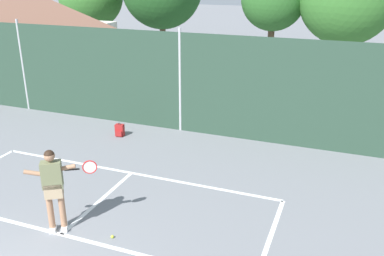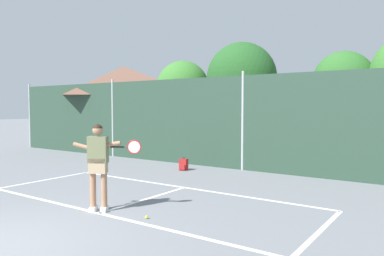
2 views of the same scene
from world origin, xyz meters
The scene contains 7 objects.
court_markings centered at (0.00, 0.65, 0.00)m, with size 8.30×11.10×0.01m.
chainlink_fence centered at (0.00, 9.00, 1.66)m, with size 26.09×0.09×3.47m.
clubhouse_building centered at (-8.95, 12.12, 2.31)m, with size 7.05×5.63×4.46m.
treeline_backdrop centered at (1.18, 20.14, 3.91)m, with size 27.38×4.40×6.61m.
tennis_player centered at (-0.14, 2.60, 1.11)m, with size 1.20×0.89×1.85m.
tennis_ball centered at (1.06, 2.75, 0.03)m, with size 0.07×0.07×0.07m, color #CCE033.
backpack_red centered at (-1.67, 7.76, 0.19)m, with size 0.30×0.27×0.46m.
Camera 2 is at (5.92, -2.69, 2.21)m, focal length 34.72 mm.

